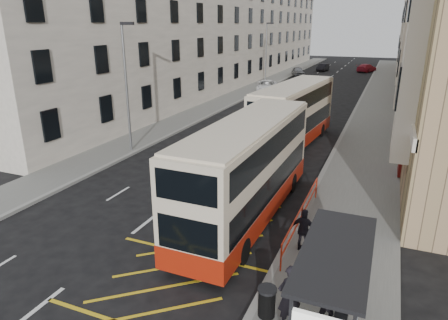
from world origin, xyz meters
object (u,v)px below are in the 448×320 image
at_px(car_dark, 323,67).
at_px(white_van, 267,86).
at_px(street_lamp_far, 267,51).
at_px(litter_bin, 267,301).
at_px(street_lamp_near, 127,81).
at_px(double_decker_front, 248,170).
at_px(car_red, 367,68).
at_px(pedestrian_far, 304,230).
at_px(pedestrian_near, 289,296).
at_px(pedestrian_mid, 331,303).
at_px(double_decker_rear, 294,115).
at_px(bus_shelter, 338,285).
at_px(car_silver, 298,71).

bearing_deg(car_dark, white_van, -90.43).
xyz_separation_m(street_lamp_far, litter_bin, (12.79, -41.76, -4.01)).
relative_size(street_lamp_near, double_decker_front, 0.74).
distance_m(white_van, car_red, 29.11).
relative_size(pedestrian_far, car_dark, 0.41).
distance_m(pedestrian_near, car_dark, 65.15).
relative_size(pedestrian_near, pedestrian_mid, 1.25).
xyz_separation_m(litter_bin, pedestrian_far, (0.22, 3.85, 0.34)).
height_order(street_lamp_far, white_van, street_lamp_far).
bearing_deg(white_van, pedestrian_mid, -85.70).
bearing_deg(pedestrian_far, double_decker_rear, -68.49).
xyz_separation_m(litter_bin, car_dark, (-9.07, 64.27, 0.03)).
distance_m(pedestrian_far, white_van, 36.65).
relative_size(street_lamp_far, pedestrian_mid, 5.26).
bearing_deg(bus_shelter, white_van, 109.08).
height_order(pedestrian_far, car_red, pedestrian_far).
height_order(pedestrian_near, car_silver, pedestrian_near).
bearing_deg(street_lamp_near, bus_shelter, -40.14).
height_order(double_decker_front, litter_bin, double_decker_front).
bearing_deg(litter_bin, street_lamp_near, 137.41).
xyz_separation_m(double_decker_front, pedestrian_near, (3.32, -6.02, -1.09)).
xyz_separation_m(bus_shelter, pedestrian_mid, (-0.19, 0.87, -1.23)).
xyz_separation_m(car_dark, car_red, (7.24, 1.66, 0.04)).
bearing_deg(white_van, litter_bin, -88.11).
bearing_deg(double_decker_rear, car_red, 93.81).
distance_m(street_lamp_far, pedestrian_far, 40.24).
bearing_deg(white_van, car_dark, 69.37).
xyz_separation_m(pedestrian_far, car_red, (-2.05, 62.08, -0.27)).
xyz_separation_m(pedestrian_far, white_van, (-11.87, 34.67, -0.25)).
bearing_deg(double_decker_front, white_van, 106.26).
distance_m(street_lamp_near, double_decker_rear, 11.16).
relative_size(double_decker_rear, pedestrian_mid, 7.14).
bearing_deg(litter_bin, pedestrian_near, -12.33).
height_order(pedestrian_near, car_red, pedestrian_near).
xyz_separation_m(pedestrian_mid, car_silver, (-13.35, 55.66, -0.20)).
relative_size(bus_shelter, car_dark, 1.08).
height_order(street_lamp_near, car_dark, street_lamp_near).
bearing_deg(pedestrian_far, pedestrian_mid, 118.83).
distance_m(street_lamp_near, car_red, 55.41).
distance_m(pedestrian_near, pedestrian_far, 4.02).
xyz_separation_m(double_decker_front, pedestrian_far, (2.89, -2.02, -1.22)).
height_order(street_lamp_near, pedestrian_far, street_lamp_near).
bearing_deg(car_silver, car_dark, 51.56).
distance_m(bus_shelter, car_red, 66.69).
relative_size(double_decker_front, white_van, 2.10).
bearing_deg(pedestrian_far, street_lamp_near, -24.77).
bearing_deg(pedestrian_near, white_van, -111.16).
height_order(bus_shelter, litter_bin, bus_shelter).
relative_size(street_lamp_near, street_lamp_far, 1.00).
height_order(double_decker_rear, pedestrian_mid, double_decker_rear).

